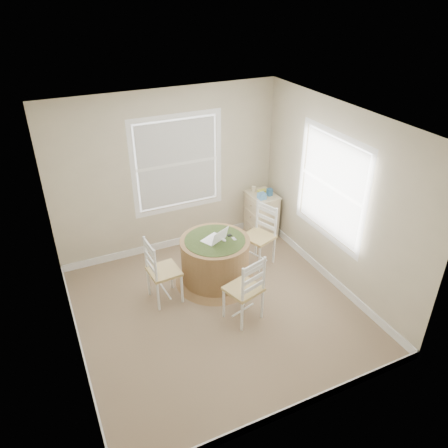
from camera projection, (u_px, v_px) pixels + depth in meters
room at (223, 219)px, 5.48m from camera, size 3.64×3.64×2.64m
round_table at (215, 259)px, 6.31m from camera, size 1.18×1.18×0.72m
chair_left at (164, 271)px, 5.91m from camera, size 0.43×0.44×0.95m
chair_near at (243, 289)px, 5.58m from camera, size 0.52×0.50×0.95m
chair_right at (258, 237)px, 6.68m from camera, size 0.52×0.53×0.95m
laptop at (215, 239)px, 6.13m from camera, size 0.40×0.38×0.22m
mouse at (224, 240)px, 6.14m from camera, size 0.06×0.09×0.03m
phone at (234, 239)px, 6.17m from camera, size 0.05×0.09×0.02m
keys at (230, 236)px, 6.24m from camera, size 0.06×0.05×0.02m
corner_chest at (261, 214)px, 7.51m from camera, size 0.44×0.58×0.76m
tissue_box at (262, 196)px, 7.15m from camera, size 0.12×0.12×0.10m
box_yellow at (262, 192)px, 7.34m from camera, size 0.15×0.10×0.06m
box_blue at (269, 192)px, 7.25m from camera, size 0.08×0.08×0.12m
cup_cream at (254, 189)px, 7.39m from camera, size 0.07×0.07×0.09m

